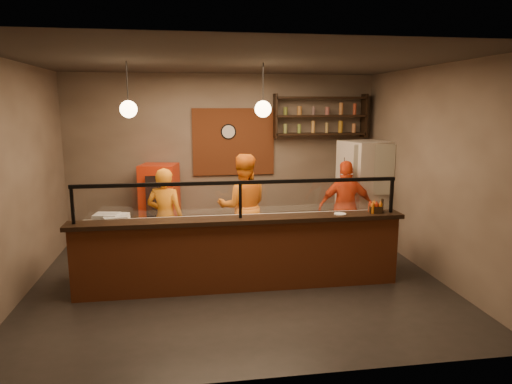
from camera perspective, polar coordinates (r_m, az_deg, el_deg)
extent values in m
plane|color=black|center=(6.98, -2.20, -11.12)|extent=(6.00, 6.00, 0.00)
plane|color=#39322C|center=(6.51, -2.41, 16.04)|extent=(6.00, 6.00, 0.00)
plane|color=#7D6B5B|center=(9.02, -4.09, 4.37)|extent=(6.00, 0.00, 6.00)
plane|color=#7D6B5B|center=(6.90, -27.89, 1.17)|extent=(0.00, 5.00, 5.00)
plane|color=#7D6B5B|center=(7.50, 21.12, 2.37)|extent=(0.00, 5.00, 5.00)
plane|color=#7D6B5B|center=(4.13, 1.61, -3.28)|extent=(6.00, 0.00, 6.00)
cube|color=#944420|center=(8.98, -2.82, 6.28)|extent=(1.60, 0.04, 1.30)
cube|color=#944420|center=(6.53, -1.93, -8.01)|extent=(4.60, 0.25, 1.00)
cube|color=black|center=(6.38, -1.96, -3.50)|extent=(4.70, 0.37, 0.06)
cube|color=gray|center=(7.02, -2.41, -7.29)|extent=(4.60, 0.75, 0.85)
cube|color=beige|center=(6.90, -2.44, -3.74)|extent=(4.60, 0.75, 0.05)
cube|color=white|center=(6.32, -1.98, -1.04)|extent=(4.40, 0.02, 0.50)
cube|color=black|center=(6.27, -1.99, 1.20)|extent=(4.50, 0.05, 0.05)
cube|color=black|center=(6.45, -21.97, -1.58)|extent=(0.04, 0.04, 0.50)
cube|color=black|center=(6.32, -1.98, -1.04)|extent=(0.04, 0.04, 0.50)
cube|color=black|center=(6.93, 16.57, -0.43)|extent=(0.04, 0.04, 0.50)
cube|color=black|center=(9.16, 7.99, 7.21)|extent=(1.80, 0.28, 0.04)
cube|color=black|center=(9.15, 8.05, 9.40)|extent=(1.80, 0.28, 0.04)
cube|color=black|center=(9.14, 8.11, 11.59)|extent=(1.80, 0.28, 0.04)
cube|color=black|center=(8.93, 2.43, 9.46)|extent=(0.04, 0.28, 0.85)
cube|color=black|center=(9.44, 13.36, 9.26)|extent=(0.04, 0.28, 0.85)
cylinder|color=black|center=(8.95, -3.47, 7.54)|extent=(0.30, 0.04, 0.30)
cylinder|color=black|center=(6.69, -15.80, 12.93)|extent=(0.01, 0.01, 0.60)
sphere|color=#F0C684|center=(6.69, -15.65, 9.94)|extent=(0.24, 0.24, 0.24)
cylinder|color=black|center=(6.74, 0.89, 13.30)|extent=(0.01, 0.01, 0.60)
sphere|color=#F0C684|center=(6.73, 0.88, 10.33)|extent=(0.24, 0.24, 0.24)
imported|color=orange|center=(7.49, -11.26, -3.23)|extent=(0.68, 0.55, 1.63)
imported|color=orange|center=(7.80, -1.63, -1.82)|extent=(0.89, 0.70, 1.81)
imported|color=#EB4516|center=(8.23, 11.18, -1.88)|extent=(1.01, 0.51, 1.66)
cube|color=beige|center=(8.88, 13.41, -0.08)|extent=(0.99, 0.95, 1.95)
cube|color=red|center=(8.80, -11.90, -1.53)|extent=(0.76, 0.72, 1.52)
cylinder|color=beige|center=(7.07, 6.29, -3.18)|extent=(0.63, 0.63, 0.01)
cube|color=silver|center=(6.92, -18.14, -3.29)|extent=(0.38, 0.33, 0.17)
cube|color=silver|center=(6.99, -16.87, -3.19)|extent=(0.34, 0.30, 0.14)
cube|color=silver|center=(6.80, -17.25, -3.54)|extent=(0.38, 0.34, 0.16)
cylinder|color=gold|center=(6.86, -15.39, -3.73)|extent=(0.36, 0.13, 0.06)
cube|color=black|center=(6.89, 14.68, -2.09)|extent=(0.20, 0.17, 0.10)
cylinder|color=black|center=(6.99, 15.49, -1.58)|extent=(0.04, 0.04, 0.19)
cylinder|color=white|center=(6.68, 10.48, -2.70)|extent=(0.21, 0.21, 0.01)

